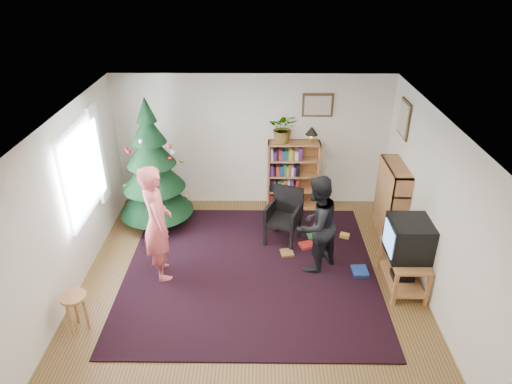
{
  "coord_description": "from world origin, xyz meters",
  "views": [
    {
      "loc": [
        0.14,
        -5.34,
        4.37
      ],
      "look_at": [
        0.08,
        0.8,
        1.1
      ],
      "focal_mm": 32.0,
      "sensor_mm": 36.0,
      "label": 1
    }
  ],
  "objects_px": {
    "table_lamp": "(312,132)",
    "christmas_tree": "(153,174)",
    "bookshelf_back": "(293,174)",
    "tv_stand": "(404,267)",
    "picture_right": "(404,119)",
    "person_standing": "(157,223)",
    "armchair": "(283,213)",
    "bookshelf_right": "(391,200)",
    "crt_tv": "(409,238)",
    "picture_back": "(318,105)",
    "potted_plant": "(284,128)",
    "stool": "(75,303)",
    "person_by_chair": "(316,225)"
  },
  "relations": [
    {
      "from": "christmas_tree",
      "to": "person_standing",
      "type": "bearing_deg",
      "value": -76.27
    },
    {
      "from": "bookshelf_back",
      "to": "table_lamp",
      "type": "xyz_separation_m",
      "value": [
        0.3,
        -0.0,
        0.84
      ]
    },
    {
      "from": "crt_tv",
      "to": "potted_plant",
      "type": "relative_size",
      "value": 1.12
    },
    {
      "from": "bookshelf_right",
      "to": "potted_plant",
      "type": "xyz_separation_m",
      "value": [
        -1.79,
        0.99,
        0.91
      ]
    },
    {
      "from": "christmas_tree",
      "to": "bookshelf_right",
      "type": "height_order",
      "value": "christmas_tree"
    },
    {
      "from": "stool",
      "to": "armchair",
      "type": "bearing_deg",
      "value": 38.0
    },
    {
      "from": "picture_right",
      "to": "person_standing",
      "type": "xyz_separation_m",
      "value": [
        -3.81,
        -1.55,
        -1.05
      ]
    },
    {
      "from": "christmas_tree",
      "to": "stool",
      "type": "bearing_deg",
      "value": -100.88
    },
    {
      "from": "stool",
      "to": "person_by_chair",
      "type": "distance_m",
      "value": 3.46
    },
    {
      "from": "christmas_tree",
      "to": "potted_plant",
      "type": "height_order",
      "value": "christmas_tree"
    },
    {
      "from": "picture_right",
      "to": "picture_back",
      "type": "bearing_deg",
      "value": 151.31
    },
    {
      "from": "picture_back",
      "to": "stool",
      "type": "relative_size",
      "value": 1.02
    },
    {
      "from": "christmas_tree",
      "to": "person_standing",
      "type": "distance_m",
      "value": 1.52
    },
    {
      "from": "picture_right",
      "to": "table_lamp",
      "type": "bearing_deg",
      "value": 157.45
    },
    {
      "from": "picture_back",
      "to": "table_lamp",
      "type": "height_order",
      "value": "picture_back"
    },
    {
      "from": "picture_back",
      "to": "picture_right",
      "type": "bearing_deg",
      "value": -28.69
    },
    {
      "from": "christmas_tree",
      "to": "potted_plant",
      "type": "xyz_separation_m",
      "value": [
        2.25,
        0.66,
        0.6
      ]
    },
    {
      "from": "picture_right",
      "to": "table_lamp",
      "type": "relative_size",
      "value": 1.99
    },
    {
      "from": "picture_right",
      "to": "stool",
      "type": "height_order",
      "value": "picture_right"
    },
    {
      "from": "picture_right",
      "to": "stool",
      "type": "relative_size",
      "value": 1.11
    },
    {
      "from": "picture_right",
      "to": "potted_plant",
      "type": "height_order",
      "value": "picture_right"
    },
    {
      "from": "person_by_chair",
      "to": "picture_right",
      "type": "bearing_deg",
      "value": 178.76
    },
    {
      "from": "bookshelf_right",
      "to": "armchair",
      "type": "relative_size",
      "value": 1.38
    },
    {
      "from": "picture_back",
      "to": "potted_plant",
      "type": "relative_size",
      "value": 1.0
    },
    {
      "from": "bookshelf_back",
      "to": "tv_stand",
      "type": "distance_m",
      "value": 2.8
    },
    {
      "from": "bookshelf_right",
      "to": "person_standing",
      "type": "bearing_deg",
      "value": 107.38
    },
    {
      "from": "tv_stand",
      "to": "armchair",
      "type": "distance_m",
      "value": 2.09
    },
    {
      "from": "bookshelf_right",
      "to": "person_by_chair",
      "type": "xyz_separation_m",
      "value": [
        -1.37,
        -0.96,
        0.11
      ]
    },
    {
      "from": "picture_back",
      "to": "potted_plant",
      "type": "bearing_deg",
      "value": -167.24
    },
    {
      "from": "picture_back",
      "to": "tv_stand",
      "type": "distance_m",
      "value": 3.16
    },
    {
      "from": "christmas_tree",
      "to": "armchair",
      "type": "xyz_separation_m",
      "value": [
        2.22,
        -0.49,
        -0.46
      ]
    },
    {
      "from": "christmas_tree",
      "to": "bookshelf_right",
      "type": "distance_m",
      "value": 4.06
    },
    {
      "from": "picture_right",
      "to": "armchair",
      "type": "relative_size",
      "value": 0.64
    },
    {
      "from": "armchair",
      "to": "person_by_chair",
      "type": "distance_m",
      "value": 0.95
    },
    {
      "from": "bookshelf_right",
      "to": "stool",
      "type": "height_order",
      "value": "bookshelf_right"
    },
    {
      "from": "armchair",
      "to": "stool",
      "type": "height_order",
      "value": "armchair"
    },
    {
      "from": "crt_tv",
      "to": "table_lamp",
      "type": "xyz_separation_m",
      "value": [
        -1.16,
        2.36,
        0.69
      ]
    },
    {
      "from": "bookshelf_right",
      "to": "potted_plant",
      "type": "height_order",
      "value": "potted_plant"
    },
    {
      "from": "tv_stand",
      "to": "potted_plant",
      "type": "height_order",
      "value": "potted_plant"
    },
    {
      "from": "christmas_tree",
      "to": "tv_stand",
      "type": "distance_m",
      "value": 4.32
    },
    {
      "from": "stool",
      "to": "person_by_chair",
      "type": "xyz_separation_m",
      "value": [
        3.17,
        1.33,
        0.36
      ]
    },
    {
      "from": "potted_plant",
      "to": "tv_stand",
      "type": "bearing_deg",
      "value": -54.79
    },
    {
      "from": "bookshelf_right",
      "to": "crt_tv",
      "type": "height_order",
      "value": "bookshelf_right"
    },
    {
      "from": "stool",
      "to": "bookshelf_back",
      "type": "bearing_deg",
      "value": 47.99
    },
    {
      "from": "christmas_tree",
      "to": "person_standing",
      "type": "height_order",
      "value": "christmas_tree"
    },
    {
      "from": "picture_right",
      "to": "bookshelf_back",
      "type": "relative_size",
      "value": 0.46
    },
    {
      "from": "stool",
      "to": "person_by_chair",
      "type": "height_order",
      "value": "person_by_chair"
    },
    {
      "from": "bookshelf_back",
      "to": "stool",
      "type": "distance_m",
      "value": 4.42
    },
    {
      "from": "table_lamp",
      "to": "christmas_tree",
      "type": "bearing_deg",
      "value": -166.42
    },
    {
      "from": "bookshelf_right",
      "to": "person_by_chair",
      "type": "relative_size",
      "value": 0.84
    }
  ]
}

